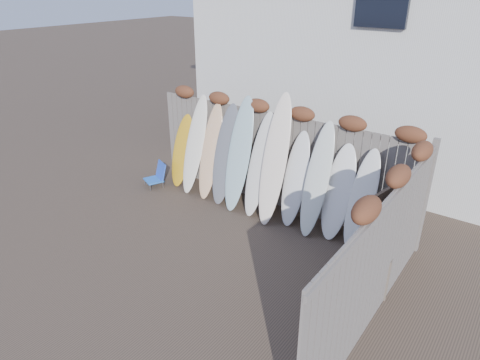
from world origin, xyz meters
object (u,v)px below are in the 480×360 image
Objects in this scene: wooden_crate at (370,268)px; lattice_panel at (387,234)px; beach_chair at (157,175)px; surfboard_0 at (182,151)px.

lattice_panel reaches higher than wooden_crate.
wooden_crate is at bearing -6.76° from beach_chair.
lattice_panel reaches higher than beach_chair.
wooden_crate is 5.09m from surfboard_0.
lattice_panel is (0.10, 0.26, 0.51)m from wooden_crate.
beach_chair is 5.39m from wooden_crate.
lattice_panel reaches higher than surfboard_0.
wooden_crate is at bearing -100.42° from lattice_panel.
surfboard_0 is at bearing 167.59° from wooden_crate.
beach_chair is 0.83m from surfboard_0.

